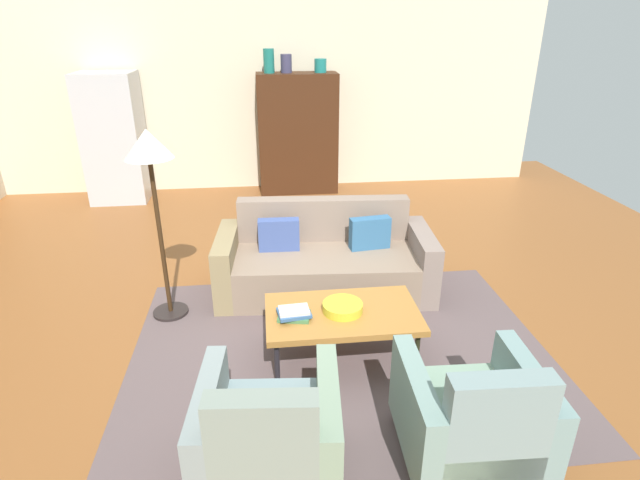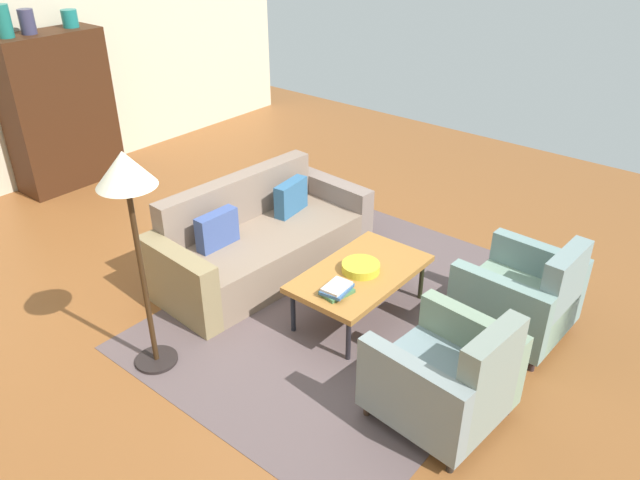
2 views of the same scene
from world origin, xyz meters
TOP-DOWN VIEW (x-y plane):
  - ground_plane at (0.00, 0.00)m, footprint 10.20×10.20m
  - wall_back at (0.00, 4.18)m, footprint 8.50×0.12m
  - area_rug at (0.38, -0.51)m, footprint 3.40×2.60m
  - couch at (0.39, 0.63)m, footprint 2.16×1.05m
  - coffee_table at (0.38, -0.56)m, footprint 1.20×0.70m
  - armchair_left at (-0.22, -1.72)m, footprint 0.87×0.87m
  - armchair_right at (0.98, -1.72)m, footprint 0.83×0.83m
  - fruit_bowl at (0.38, -0.56)m, footprint 0.31×0.31m
  - book_stack at (0.00, -0.61)m, footprint 0.27×0.22m
  - cabinet at (0.37, 3.83)m, footprint 1.20×0.51m
  - vase_tall at (-0.03, 3.83)m, footprint 0.16×0.16m
  - vase_round at (0.22, 3.83)m, footprint 0.16×0.16m
  - vase_small at (0.72, 3.83)m, footprint 0.18×0.18m
  - floor_lamp at (-1.10, 0.28)m, footprint 0.40×0.40m

SIDE VIEW (x-z plane):
  - ground_plane at x=0.00m, z-range 0.00..0.00m
  - area_rug at x=0.38m, z-range 0.00..0.01m
  - couch at x=0.39m, z-range -0.14..0.72m
  - armchair_left at x=-0.22m, z-range -0.10..0.78m
  - armchair_right at x=0.98m, z-range -0.10..0.78m
  - coffee_table at x=0.38m, z-range 0.18..0.61m
  - fruit_bowl at x=0.38m, z-range 0.43..0.50m
  - book_stack at x=0.00m, z-range 0.43..0.51m
  - cabinet at x=0.37m, z-range 0.00..1.80m
  - wall_back at x=0.00m, z-range 0.00..2.80m
  - floor_lamp at x=-1.10m, z-range 0.58..2.30m
  - vase_small at x=0.72m, z-range 1.80..1.99m
  - vase_round at x=0.22m, z-range 1.80..2.06m
  - vase_tall at x=-0.03m, z-range 1.80..2.14m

